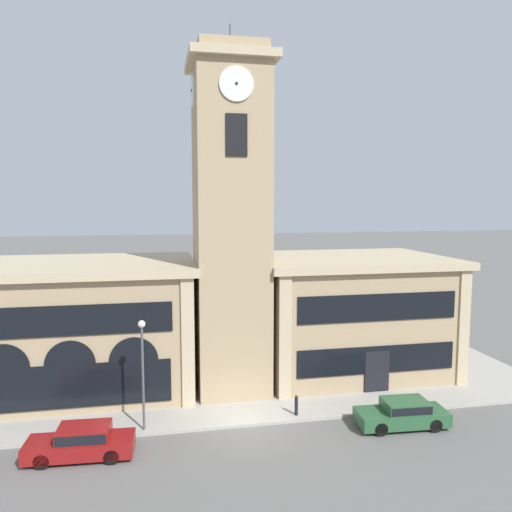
{
  "coord_description": "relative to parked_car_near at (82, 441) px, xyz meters",
  "views": [
    {
      "loc": [
        -4.27,
        -23.54,
        11.28
      ],
      "look_at": [
        1.05,
        2.87,
        8.33
      ],
      "focal_mm": 35.0,
      "sensor_mm": 36.0,
      "label": 1
    }
  ],
  "objects": [
    {
      "name": "parked_car_mid",
      "position": [
        15.37,
        0.0,
        -0.03
      ],
      "size": [
        4.61,
        2.02,
        1.38
      ],
      "rotation": [
        0.0,
        0.0,
        3.08
      ],
      "color": "#285633",
      "rests_on": "ground_plane"
    },
    {
      "name": "sidewalk_kerb",
      "position": [
        7.68,
        8.44,
        -0.68
      ],
      "size": [
        38.32,
        13.92,
        0.15
      ],
      "color": "#A39E93",
      "rests_on": "ground_plane"
    },
    {
      "name": "clock_tower",
      "position": [
        7.67,
        6.4,
        9.21
      ],
      "size": [
        4.8,
        4.8,
        21.03
      ],
      "color": "tan",
      "rests_on": "ground_plane"
    },
    {
      "name": "town_hall_left_wing",
      "position": [
        -1.08,
        8.84,
        3.12
      ],
      "size": [
        13.51,
        9.75,
        7.69
      ],
      "color": "tan",
      "rests_on": "ground_plane"
    },
    {
      "name": "ground_plane",
      "position": [
        7.68,
        1.48,
        -0.75
      ],
      "size": [
        300.0,
        300.0,
        0.0
      ],
      "primitive_type": "plane",
      "color": "#605E5B"
    },
    {
      "name": "street_lamp",
      "position": [
        2.64,
        1.92,
        3.02
      ],
      "size": [
        0.36,
        0.36,
        5.47
      ],
      "color": "#4C4C51",
      "rests_on": "sidewalk_kerb"
    },
    {
      "name": "bollard",
      "position": [
        10.42,
        2.08,
        -0.08
      ],
      "size": [
        0.18,
        0.18,
        1.06
      ],
      "color": "black",
      "rests_on": "sidewalk_kerb"
    },
    {
      "name": "parked_car_near",
      "position": [
        0.0,
        0.0,
        0.0
      ],
      "size": [
        4.73,
        1.99,
        1.44
      ],
      "rotation": [
        0.0,
        0.0,
        3.08
      ],
      "color": "maroon",
      "rests_on": "ground_plane"
    },
    {
      "name": "town_hall_right_wing",
      "position": [
        15.95,
        8.85,
        3.1
      ],
      "size": [
        12.55,
        9.75,
        7.65
      ],
      "color": "tan",
      "rests_on": "ground_plane"
    }
  ]
}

